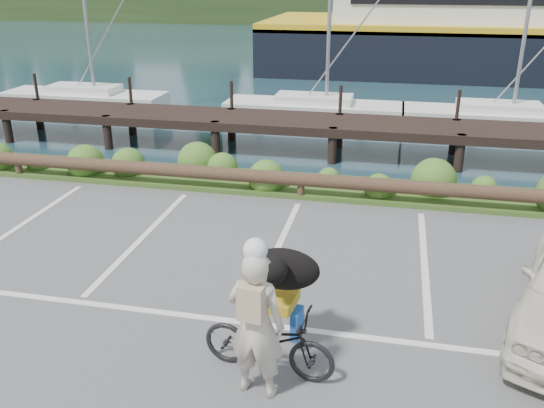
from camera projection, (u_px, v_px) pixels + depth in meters
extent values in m
plane|color=#4F4F51|center=(250.00, 308.00, 8.62)|extent=(72.00, 72.00, 0.00)
plane|color=#1A3540|center=(378.00, 41.00, 52.59)|extent=(160.00, 160.00, 0.00)
cube|color=#3D5B21|center=(306.00, 186.00, 13.41)|extent=(34.00, 1.60, 0.10)
imported|color=black|center=(268.00, 341.00, 7.10)|extent=(1.77, 0.82, 0.90)
imported|color=beige|center=(256.00, 325.00, 6.57)|extent=(0.73, 0.53, 1.87)
ellipsoid|color=black|center=(283.00, 269.00, 7.31)|extent=(0.59, 1.01, 0.55)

